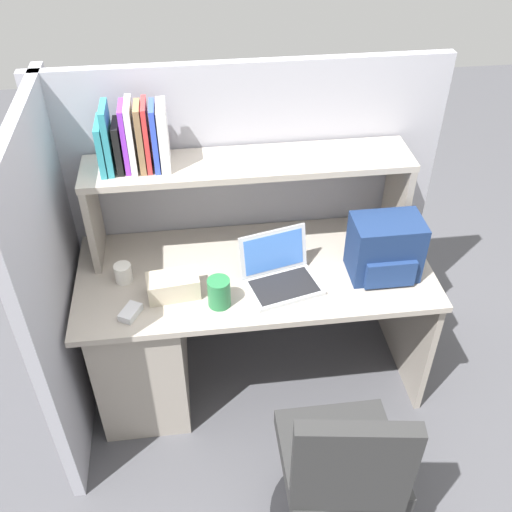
{
  "coord_description": "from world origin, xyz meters",
  "views": [
    {
      "loc": [
        -0.25,
        -2.02,
        2.45
      ],
      "look_at": [
        0.0,
        -0.05,
        0.85
      ],
      "focal_mm": 41.26,
      "sensor_mm": 36.0,
      "label": 1
    }
  ],
  "objects": [
    {
      "name": "ground_plane",
      "position": [
        0.0,
        0.0,
        0.0
      ],
      "size": [
        8.0,
        8.0,
        0.0
      ],
      "primitive_type": "plane",
      "color": "#4C4C51"
    },
    {
      "name": "desk",
      "position": [
        -0.39,
        0.0,
        0.4
      ],
      "size": [
        1.6,
        0.7,
        0.73
      ],
      "color": "#AAA093",
      "rests_on": "ground_plane"
    },
    {
      "name": "cubicle_partition_rear",
      "position": [
        0.0,
        0.38,
        0.78
      ],
      "size": [
        1.84,
        0.05,
        1.55
      ],
      "primitive_type": "cube",
      "color": "#9E9EA8",
      "rests_on": "ground_plane"
    },
    {
      "name": "cubicle_partition_left",
      "position": [
        -0.85,
        -0.05,
        0.78
      ],
      "size": [
        0.05,
        1.06,
        1.55
      ],
      "primitive_type": "cube",
      "color": "#9E9EA8",
      "rests_on": "ground_plane"
    },
    {
      "name": "overhead_hutch",
      "position": [
        0.0,
        0.2,
        1.08
      ],
      "size": [
        1.44,
        0.28,
        0.45
      ],
      "color": "gray",
      "rests_on": "desk"
    },
    {
      "name": "reference_books_on_shelf",
      "position": [
        -0.47,
        0.2,
        1.31
      ],
      "size": [
        0.29,
        0.18,
        0.29
      ],
      "color": "teal",
      "rests_on": "overhead_hutch"
    },
    {
      "name": "laptop",
      "position": [
        0.1,
        -0.1,
        0.78
      ],
      "size": [
        0.36,
        0.32,
        0.22
      ],
      "color": "#B7BABF",
      "rests_on": "desk"
    },
    {
      "name": "backpack",
      "position": [
        0.56,
        -0.09,
        0.87
      ],
      "size": [
        0.3,
        0.22,
        0.28
      ],
      "color": "navy",
      "rests_on": "desk"
    },
    {
      "name": "computer_mouse",
      "position": [
        -0.55,
        -0.22,
        0.75
      ],
      "size": [
        0.1,
        0.12,
        0.03
      ],
      "primitive_type": "cube",
      "rotation": [
        0.0,
        0.0,
        -0.5
      ],
      "color": "silver",
      "rests_on": "desk"
    },
    {
      "name": "paper_cup",
      "position": [
        -0.58,
        0.0,
        0.77
      ],
      "size": [
        0.08,
        0.08,
        0.08
      ],
      "primitive_type": "cylinder",
      "color": "white",
      "rests_on": "desk"
    },
    {
      "name": "tissue_box",
      "position": [
        -0.37,
        -0.12,
        0.78
      ],
      "size": [
        0.23,
        0.14,
        0.1
      ],
      "primitive_type": "cube",
      "rotation": [
        0.0,
        0.0,
        0.11
      ],
      "color": "#BFB299",
      "rests_on": "desk"
    },
    {
      "name": "snack_canister",
      "position": [
        -0.18,
        -0.2,
        0.8
      ],
      "size": [
        0.1,
        0.1,
        0.13
      ],
      "primitive_type": "cylinder",
      "color": "#26723F",
      "rests_on": "desk"
    },
    {
      "name": "office_chair",
      "position": [
        0.22,
        -0.87,
        0.39
      ],
      "size": [
        0.52,
        0.52,
        0.93
      ],
      "rotation": [
        0.0,
        0.0,
        3.0
      ],
      "color": "black",
      "rests_on": "ground_plane"
    }
  ]
}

